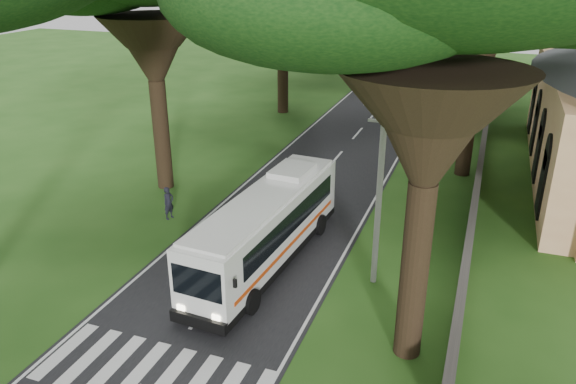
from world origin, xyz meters
The scene contains 11 objects.
ground centered at (0.00, 0.00, 0.00)m, with size 140.00×140.00×0.00m, color #224C15.
road centered at (0.00, 25.00, 0.01)m, with size 8.00×120.00×0.04m, color black.
crosswalk centered at (0.00, -2.00, 0.00)m, with size 8.00×3.00×0.01m, color silver.
property_wall centered at (9.00, 24.00, 0.60)m, with size 0.35×50.00×1.20m, color #383533.
pole_near centered at (5.50, 6.00, 4.18)m, with size 1.60×0.24×8.00m.
pole_mid centered at (5.50, 26.00, 4.18)m, with size 1.60×0.24×8.00m.
pole_far centered at (5.50, 46.00, 4.18)m, with size 1.60×0.24×8.00m.
coach_bus centered at (0.80, 5.98, 1.73)m, with size 3.14×11.05×3.22m.
distant_car_a centered at (-2.92, 41.63, 0.77)m, with size 1.74×4.32×1.47m, color #AEAFB3.
distant_car_c centered at (0.84, 56.72, 0.70)m, with size 1.89×4.64×1.35m, color #A02C17.
pedestrian centered at (-5.54, 8.34, 0.85)m, with size 0.62×0.41×1.70m, color black.
Camera 1 is at (9.03, -13.87, 12.43)m, focal length 35.00 mm.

